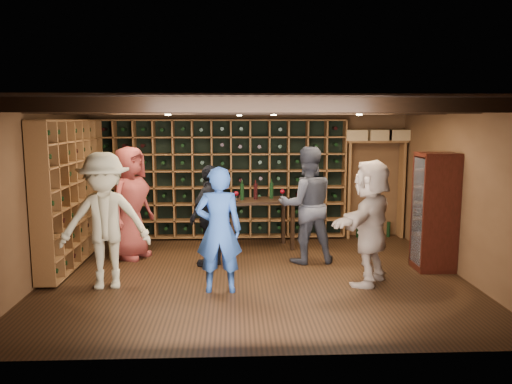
{
  "coord_description": "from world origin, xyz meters",
  "views": [
    {
      "loc": [
        -0.29,
        -7.03,
        2.27
      ],
      "look_at": [
        0.03,
        0.2,
        1.21
      ],
      "focal_mm": 35.0,
      "sensor_mm": 36.0,
      "label": 1
    }
  ],
  "objects_px": {
    "display_cabinet": "(434,214)",
    "man_blue_shirt": "(219,230)",
    "guest_khaki": "(105,221)",
    "guest_woman_black": "(212,216)",
    "guest_beige": "(370,222)",
    "tasting_table": "(259,205)",
    "man_grey_suit": "(307,205)",
    "guest_red_floral": "(130,203)"
  },
  "relations": [
    {
      "from": "man_blue_shirt",
      "to": "guest_khaki",
      "type": "relative_size",
      "value": 0.91
    },
    {
      "from": "display_cabinet",
      "to": "guest_red_floral",
      "type": "xyz_separation_m",
      "value": [
        -4.7,
        0.87,
        0.06
      ]
    },
    {
      "from": "man_blue_shirt",
      "to": "guest_beige",
      "type": "height_order",
      "value": "guest_beige"
    },
    {
      "from": "guest_red_floral",
      "to": "guest_beige",
      "type": "xyz_separation_m",
      "value": [
        3.57,
        -1.44,
        -0.05
      ]
    },
    {
      "from": "man_blue_shirt",
      "to": "guest_beige",
      "type": "bearing_deg",
      "value": -173.2
    },
    {
      "from": "display_cabinet",
      "to": "man_blue_shirt",
      "type": "bearing_deg",
      "value": -165.34
    },
    {
      "from": "man_grey_suit",
      "to": "guest_red_floral",
      "type": "distance_m",
      "value": 2.86
    },
    {
      "from": "tasting_table",
      "to": "guest_beige",
      "type": "bearing_deg",
      "value": -66.71
    },
    {
      "from": "man_grey_suit",
      "to": "guest_beige",
      "type": "relative_size",
      "value": 1.07
    },
    {
      "from": "man_grey_suit",
      "to": "tasting_table",
      "type": "relative_size",
      "value": 1.45
    },
    {
      "from": "guest_red_floral",
      "to": "man_grey_suit",
      "type": "bearing_deg",
      "value": -71.77
    },
    {
      "from": "guest_beige",
      "to": "tasting_table",
      "type": "distance_m",
      "value": 2.4
    },
    {
      "from": "guest_beige",
      "to": "tasting_table",
      "type": "xyz_separation_m",
      "value": [
        -1.45,
        1.91,
        -0.09
      ]
    },
    {
      "from": "guest_woman_black",
      "to": "guest_beige",
      "type": "xyz_separation_m",
      "value": [
        2.22,
        -0.93,
        0.08
      ]
    },
    {
      "from": "man_blue_shirt",
      "to": "guest_red_floral",
      "type": "distance_m",
      "value": 2.27
    },
    {
      "from": "guest_red_floral",
      "to": "guest_beige",
      "type": "distance_m",
      "value": 3.85
    },
    {
      "from": "man_grey_suit",
      "to": "guest_woman_black",
      "type": "height_order",
      "value": "man_grey_suit"
    },
    {
      "from": "guest_khaki",
      "to": "man_blue_shirt",
      "type": "bearing_deg",
      "value": -16.34
    },
    {
      "from": "guest_khaki",
      "to": "man_grey_suit",
      "type": "bearing_deg",
      "value": 13.27
    },
    {
      "from": "guest_khaki",
      "to": "guest_beige",
      "type": "bearing_deg",
      "value": -7.1
    },
    {
      "from": "guest_woman_black",
      "to": "guest_beige",
      "type": "bearing_deg",
      "value": 105.71
    },
    {
      "from": "man_grey_suit",
      "to": "tasting_table",
      "type": "xyz_separation_m",
      "value": [
        -0.72,
        0.84,
        -0.15
      ]
    },
    {
      "from": "man_blue_shirt",
      "to": "guest_khaki",
      "type": "bearing_deg",
      "value": -9.27
    },
    {
      "from": "display_cabinet",
      "to": "guest_beige",
      "type": "distance_m",
      "value": 1.27
    },
    {
      "from": "guest_khaki",
      "to": "tasting_table",
      "type": "relative_size",
      "value": 1.44
    },
    {
      "from": "man_grey_suit",
      "to": "guest_woman_black",
      "type": "xyz_separation_m",
      "value": [
        -1.5,
        -0.13,
        -0.13
      ]
    },
    {
      "from": "man_grey_suit",
      "to": "display_cabinet",
      "type": "bearing_deg",
      "value": 159.54
    },
    {
      "from": "man_grey_suit",
      "to": "guest_red_floral",
      "type": "xyz_separation_m",
      "value": [
        -2.84,
        0.38,
        -0.01
      ]
    },
    {
      "from": "guest_woman_black",
      "to": "tasting_table",
      "type": "distance_m",
      "value": 1.25
    },
    {
      "from": "display_cabinet",
      "to": "guest_red_floral",
      "type": "bearing_deg",
      "value": 169.57
    },
    {
      "from": "guest_woman_black",
      "to": "guest_khaki",
      "type": "relative_size",
      "value": 0.86
    },
    {
      "from": "display_cabinet",
      "to": "guest_khaki",
      "type": "xyz_separation_m",
      "value": [
        -4.74,
        -0.6,
        0.06
      ]
    },
    {
      "from": "display_cabinet",
      "to": "tasting_table",
      "type": "distance_m",
      "value": 2.9
    },
    {
      "from": "man_grey_suit",
      "to": "guest_khaki",
      "type": "relative_size",
      "value": 1.01
    },
    {
      "from": "guest_red_floral",
      "to": "tasting_table",
      "type": "relative_size",
      "value": 1.44
    },
    {
      "from": "guest_red_floral",
      "to": "tasting_table",
      "type": "xyz_separation_m",
      "value": [
        2.12,
        0.47,
        -0.14
      ]
    },
    {
      "from": "guest_woman_black",
      "to": "tasting_table",
      "type": "xyz_separation_m",
      "value": [
        0.78,
        0.98,
        -0.01
      ]
    },
    {
      "from": "guest_khaki",
      "to": "guest_woman_black",
      "type": "bearing_deg",
      "value": 27.14
    },
    {
      "from": "tasting_table",
      "to": "guest_red_floral",
      "type": "bearing_deg",
      "value": 178.66
    },
    {
      "from": "guest_woman_black",
      "to": "guest_khaki",
      "type": "height_order",
      "value": "guest_khaki"
    },
    {
      "from": "guest_beige",
      "to": "guest_khaki",
      "type": "bearing_deg",
      "value": -54.44
    },
    {
      "from": "display_cabinet",
      "to": "guest_khaki",
      "type": "relative_size",
      "value": 0.95
    }
  ]
}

